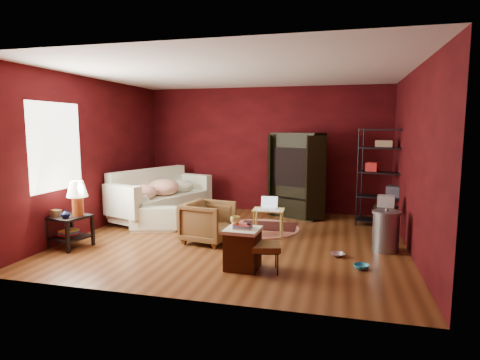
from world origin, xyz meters
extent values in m
cube|color=brown|center=(0.00, 0.00, -0.01)|extent=(5.50, 5.00, 0.02)
cube|color=white|center=(0.00, 0.00, 2.81)|extent=(5.50, 5.00, 0.02)
cube|color=#470A0C|center=(0.00, 2.51, 1.40)|extent=(5.50, 0.02, 2.80)
cube|color=#470A0C|center=(0.00, -2.51, 1.40)|extent=(5.50, 0.02, 2.80)
cube|color=#470A0C|center=(-2.76, 0.00, 1.40)|extent=(0.02, 5.00, 2.80)
cube|color=#470A0C|center=(2.76, 0.00, 1.40)|extent=(0.02, 5.00, 2.80)
cube|color=white|center=(-2.73, -1.00, 1.60)|extent=(0.02, 1.20, 1.40)
imported|color=white|center=(-1.91, 1.08, 0.43)|extent=(1.26, 2.32, 0.87)
imported|color=black|center=(-0.42, -0.29, 0.37)|extent=(0.80, 0.83, 0.75)
imported|color=silver|center=(1.69, -0.53, 0.11)|extent=(0.22, 0.12, 0.21)
imported|color=teal|center=(2.00, -1.00, 0.10)|extent=(0.22, 0.13, 0.21)
imported|color=#0B1438|center=(-2.41, -1.26, 0.58)|extent=(0.16, 0.17, 0.14)
imported|color=#E2DF6E|center=(0.34, -1.39, 0.69)|extent=(0.15, 0.12, 0.13)
cube|color=black|center=(-2.47, -1.10, 0.49)|extent=(0.65, 0.65, 0.04)
cube|color=black|center=(-2.47, -1.10, 0.16)|extent=(0.60, 0.60, 0.03)
cube|color=black|center=(-2.77, -1.28, 0.25)|extent=(0.05, 0.05, 0.50)
cube|color=black|center=(-2.30, -1.39, 0.25)|extent=(0.05, 0.05, 0.50)
cube|color=black|center=(-2.65, -0.81, 0.25)|extent=(0.05, 0.05, 0.50)
cube|color=black|center=(-2.18, -0.92, 0.25)|extent=(0.05, 0.05, 0.50)
cylinder|color=#BF5C23|center=(-2.35, -1.04, 0.66)|extent=(0.22, 0.22, 0.30)
cone|color=#F2E5C6|center=(-2.35, -1.04, 0.94)|extent=(0.39, 0.39, 0.25)
cube|color=olive|center=(-2.64, -1.20, 0.56)|extent=(0.18, 0.14, 0.11)
cube|color=#BA2E2F|center=(-2.52, -1.09, 0.20)|extent=(0.25, 0.29, 0.03)
cube|color=#2E75BA|center=(-2.51, -1.09, 0.23)|extent=(0.25, 0.29, 0.03)
cube|color=gold|center=(-2.50, -1.10, 0.26)|extent=(0.25, 0.29, 0.03)
cube|color=white|center=(-1.90, 1.06, 0.31)|extent=(1.51, 2.24, 0.44)
cube|color=white|center=(-2.26, 1.19, 0.60)|extent=(0.87, 2.02, 0.87)
cube|color=white|center=(-2.24, 0.09, 0.55)|extent=(0.89, 0.47, 0.60)
cube|color=white|center=(-1.56, 2.04, 0.55)|extent=(0.89, 0.47, 0.60)
ellipsoid|color=#DE4E1F|center=(-2.04, 0.48, 0.65)|extent=(0.72, 0.72, 0.31)
ellipsoid|color=#DE4E1F|center=(-1.84, 1.05, 0.68)|extent=(0.81, 0.81, 0.35)
ellipsoid|color=white|center=(-1.67, 1.56, 0.63)|extent=(0.67, 0.67, 0.28)
cube|color=#462510|center=(0.44, -1.37, 0.26)|extent=(0.44, 0.44, 0.51)
cube|color=white|center=(0.44, -1.37, 0.53)|extent=(0.47, 0.47, 0.05)
cube|color=beige|center=(0.44, -1.37, 0.57)|extent=(0.25, 0.20, 0.02)
cube|color=#5183BE|center=(0.44, -1.37, 0.59)|extent=(0.25, 0.20, 0.02)
cube|color=#D95651|center=(0.44, -1.37, 0.61)|extent=(0.25, 0.20, 0.02)
cube|color=black|center=(0.52, -1.35, 0.63)|extent=(0.09, 0.16, 0.02)
cube|color=black|center=(0.77, -1.41, 0.34)|extent=(0.44, 0.44, 0.07)
cube|color=black|center=(0.77, -1.41, 0.29)|extent=(0.40, 0.40, 0.02)
cylinder|color=black|center=(0.66, -1.59, 0.15)|extent=(0.02, 0.02, 0.30)
cylinder|color=black|center=(0.94, -1.52, 0.15)|extent=(0.02, 0.02, 0.30)
cylinder|color=black|center=(0.59, -1.31, 0.15)|extent=(0.02, 0.02, 0.30)
cylinder|color=black|center=(0.87, -1.24, 0.15)|extent=(0.02, 0.02, 0.30)
cylinder|color=beige|center=(0.23, 0.81, 0.01)|extent=(1.64, 1.64, 0.01)
cube|color=#521C16|center=(0.36, 1.00, 0.01)|extent=(1.11, 0.77, 0.01)
cube|color=#F8FF74|center=(0.47, 0.40, 0.45)|extent=(0.57, 0.41, 0.03)
cylinder|color=#F8FF74|center=(0.24, 0.23, 0.23)|extent=(0.03, 0.03, 0.45)
cylinder|color=#F8FF74|center=(0.72, 0.25, 0.23)|extent=(0.03, 0.03, 0.45)
cylinder|color=#F8FF74|center=(0.23, 0.54, 0.23)|extent=(0.03, 0.03, 0.45)
cylinder|color=#F8FF74|center=(0.70, 0.56, 0.23)|extent=(0.03, 0.03, 0.45)
cube|color=white|center=(0.47, 0.42, 0.48)|extent=(0.30, 0.22, 0.01)
cube|color=silver|center=(0.46, 0.52, 0.58)|extent=(0.29, 0.08, 0.20)
cube|color=white|center=(0.37, 0.30, 0.47)|extent=(0.26, 0.31, 0.00)
cube|color=white|center=(0.60, 0.32, 0.47)|extent=(0.22, 0.29, 0.00)
cube|color=black|center=(0.79, 2.07, 0.90)|extent=(1.18, 0.93, 1.79)
cube|color=black|center=(0.76, 1.99, 1.09)|extent=(0.95, 0.72, 0.80)
cube|color=black|center=(0.17, 2.05, 0.90)|extent=(0.13, 0.43, 1.70)
cube|color=black|center=(1.21, 1.61, 0.90)|extent=(0.39, 0.26, 1.70)
cube|color=#292B2D|center=(0.77, 2.03, 0.99)|extent=(0.72, 0.66, 0.49)
cube|color=black|center=(0.68, 1.81, 0.99)|extent=(0.44, 0.19, 0.38)
cube|color=black|center=(0.77, 2.03, 0.43)|extent=(0.97, 0.77, 0.05)
cylinder|color=black|center=(2.00, 1.50, 0.94)|extent=(0.03, 0.03, 1.88)
cylinder|color=black|center=(2.85, 1.27, 0.94)|extent=(0.03, 0.03, 1.88)
cylinder|color=black|center=(2.11, 1.87, 0.94)|extent=(0.03, 0.03, 1.88)
cylinder|color=black|center=(2.95, 1.63, 0.94)|extent=(0.03, 0.03, 1.88)
cube|color=black|center=(2.48, 1.57, 0.10)|extent=(0.99, 0.63, 0.03)
cube|color=black|center=(2.48, 1.57, 0.58)|extent=(0.99, 0.63, 0.03)
cube|color=black|center=(2.48, 1.57, 1.05)|extent=(0.99, 0.63, 0.03)
cube|color=black|center=(2.48, 1.57, 1.52)|extent=(0.99, 0.63, 0.03)
cube|color=black|center=(2.48, 1.57, 1.86)|extent=(0.99, 0.63, 0.03)
cube|color=#A41D1B|center=(2.28, 1.62, 1.15)|extent=(0.27, 0.31, 0.17)
cube|color=#363644|center=(2.68, 1.51, 0.70)|extent=(0.32, 0.32, 0.21)
cube|color=#886E52|center=(2.48, 1.57, 1.60)|extent=(0.36, 0.29, 0.13)
cube|color=black|center=(2.45, 0.56, 0.56)|extent=(0.44, 0.44, 0.04)
cube|color=black|center=(2.26, 0.43, 0.28)|extent=(0.04, 0.04, 0.56)
cube|color=black|center=(2.58, 0.38, 0.28)|extent=(0.04, 0.04, 0.56)
cube|color=black|center=(2.31, 0.75, 0.28)|extent=(0.04, 0.04, 0.56)
cube|color=black|center=(2.63, 0.70, 0.28)|extent=(0.04, 0.04, 0.56)
cube|color=#B4B4B8|center=(2.45, 0.56, 0.67)|extent=(0.30, 0.25, 0.19)
cylinder|color=gray|center=(2.39, -0.08, 0.30)|extent=(0.40, 0.40, 0.59)
cylinder|color=gray|center=(2.39, -0.08, 0.61)|extent=(0.44, 0.44, 0.04)
sphere|color=gray|center=(2.39, -0.08, 0.65)|extent=(0.06, 0.06, 0.06)
camera|label=1|loc=(1.71, -6.47, 1.91)|focal=30.00mm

